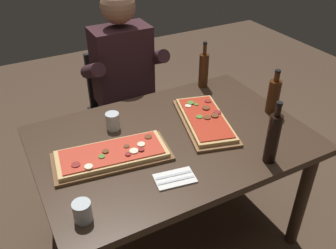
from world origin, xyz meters
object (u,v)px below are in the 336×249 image
pizza_rectangular_left (205,120)px  tumbler_far_side (113,121)px  wine_bottle_dark (204,70)px  tumbler_near_camera (83,212)px  pizza_rectangular_front (112,155)px  seated_diner (126,79)px  dining_table (172,152)px  vinegar_bottle_green (273,138)px  oil_bottle_amber (274,95)px  diner_chair (122,104)px

pizza_rectangular_left → tumbler_far_side: 0.50m
wine_bottle_dark → tumbler_near_camera: wine_bottle_dark is taller
pizza_rectangular_front → seated_diner: 0.85m
pizza_rectangular_front → tumbler_far_side: size_ratio=6.29×
dining_table → tumbler_near_camera: size_ratio=16.02×
wine_bottle_dark → tumbler_near_camera: 1.27m
vinegar_bottle_green → dining_table: bearing=129.0°
wine_bottle_dark → seated_diner: 0.53m
wine_bottle_dark → oil_bottle_amber: (0.18, -0.46, -0.01)m
seated_diner → pizza_rectangular_left: bearing=-75.6°
pizza_rectangular_left → tumbler_near_camera: bearing=-155.9°
pizza_rectangular_left → wine_bottle_dark: size_ratio=1.86×
tumbler_near_camera → seated_diner: seated_diner is taller
dining_table → pizza_rectangular_front: 0.36m
tumbler_far_side → wine_bottle_dark: bearing=15.3°
oil_bottle_amber → tumbler_far_side: oil_bottle_amber is taller
dining_table → oil_bottle_amber: oil_bottle_amber is taller
tumbler_far_side → diner_chair: size_ratio=0.11×
oil_bottle_amber → vinegar_bottle_green: 0.47m
pizza_rectangular_left → seated_diner: 0.72m
pizza_rectangular_left → vinegar_bottle_green: vinegar_bottle_green is taller
vinegar_bottle_green → pizza_rectangular_front: bearing=150.7°
tumbler_far_side → seated_diner: (0.28, 0.51, -0.04)m
tumbler_far_side → dining_table: bearing=-42.5°
wine_bottle_dark → diner_chair: wine_bottle_dark is taller
dining_table → vinegar_bottle_green: vinegar_bottle_green is taller
pizza_rectangular_left → diner_chair: size_ratio=0.64×
dining_table → tumbler_far_side: size_ratio=14.97×
oil_bottle_amber → diner_chair: 1.13m
wine_bottle_dark → tumbler_far_side: wine_bottle_dark is taller
wine_bottle_dark → seated_diner: size_ratio=0.23×
pizza_rectangular_left → seated_diner: seated_diner is taller
pizza_rectangular_front → seated_diner: size_ratio=0.44×
tumbler_far_side → pizza_rectangular_front: bearing=-112.1°
oil_bottle_amber → vinegar_bottle_green: size_ratio=0.82×
wine_bottle_dark → seated_diner: bearing=141.7°
diner_chair → vinegar_bottle_green: bearing=-77.7°
pizza_rectangular_left → pizza_rectangular_front: bearing=-174.8°
pizza_rectangular_front → vinegar_bottle_green: (0.65, -0.37, 0.11)m
diner_chair → seated_diner: (-0.00, -0.12, 0.26)m
pizza_rectangular_left → vinegar_bottle_green: size_ratio=1.74×
oil_bottle_amber → pizza_rectangular_front: bearing=178.5°
oil_bottle_amber → tumbler_far_side: (-0.87, 0.27, -0.06)m
tumbler_far_side → diner_chair: diner_chair is taller
vinegar_bottle_green → diner_chair: (-0.27, 1.24, -0.39)m
vinegar_bottle_green → tumbler_near_camera: bearing=176.1°
dining_table → tumbler_far_side: (-0.24, 0.22, 0.14)m
tumbler_far_side → seated_diner: size_ratio=0.07×
tumbler_near_camera → tumbler_far_side: 0.64m
oil_bottle_amber → seated_diner: 0.98m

